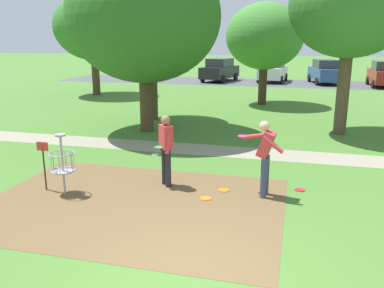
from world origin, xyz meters
name	(u,v)px	position (x,y,z in m)	size (l,w,h in m)	color
ground_plane	(185,280)	(0.00, 0.00, 0.00)	(160.00, 160.00, 0.00)	#47752D
dirt_tee_pad	(133,203)	(-1.82, 2.43, 0.00)	(6.31, 4.64, 0.01)	brown
disc_golf_basket	(60,161)	(-3.62, 2.60, 0.75)	(0.98, 0.58, 1.39)	#9E9EA3
player_foreground_watching	(265,153)	(0.83, 3.59, 0.99)	(1.06, 0.62, 1.71)	#384260
player_throwing	(166,146)	(-1.48, 3.67, 0.97)	(0.45, 0.46, 1.71)	#232328
frisbee_near_basket	(300,190)	(1.63, 4.14, 0.01)	(0.24, 0.24, 0.02)	red
frisbee_by_tee	(155,155)	(-2.62, 6.06, 0.01)	(0.24, 0.24, 0.02)	white
frisbee_mid_grass	(224,190)	(-0.08, 3.68, 0.01)	(0.25, 0.25, 0.02)	orange
frisbee_far_left	(206,198)	(-0.38, 3.08, 0.01)	(0.25, 0.25, 0.02)	orange
tree_near_right	(151,27)	(-4.57, 11.30, 3.86)	(3.36, 3.36, 5.32)	brown
tree_mid_left	(144,17)	(-4.02, 9.09, 4.16)	(5.50, 5.50, 6.51)	#4C3823
tree_mid_center	(351,6)	(3.03, 10.46, 4.50)	(4.22, 4.22, 6.33)	brown
tree_mid_right	(265,36)	(-0.35, 16.62, 3.51)	(3.98, 3.98, 5.22)	#422D1E
tree_far_left	(93,27)	(-10.68, 17.83, 4.09)	(4.66, 4.66, 6.08)	#4C3823
parking_lot_strip	(279,83)	(0.00, 27.72, 0.00)	(36.00, 6.00, 0.01)	#4C4C51
parked_car_leftmost	(220,70)	(-4.79, 27.81, 0.92)	(2.71, 4.50, 1.84)	black
parked_car_center_left	(273,70)	(-0.54, 28.42, 0.92)	(2.29, 4.36, 1.84)	silver
parked_car_center_right	(325,72)	(3.47, 28.11, 0.92)	(2.59, 4.47, 1.84)	#2D4784
gravel_path	(245,153)	(0.00, 7.01, 0.00)	(40.00, 1.28, 0.00)	gray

